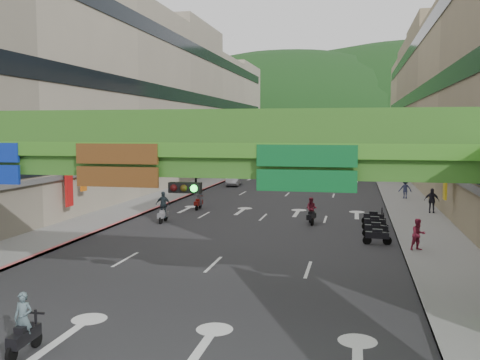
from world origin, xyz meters
TOP-DOWN VIEW (x-y plane):
  - road_slab at (0.00, 50.00)m, footprint 18.00×140.00m
  - sidewalk_left at (-11.00, 50.00)m, footprint 4.00×140.00m
  - sidewalk_right at (11.00, 50.00)m, footprint 4.00×140.00m
  - curb_left at (-9.10, 50.00)m, footprint 0.20×140.00m
  - curb_right at (9.10, 50.00)m, footprint 0.20×140.00m
  - building_row_left at (-18.93, 50.00)m, footprint 12.80×95.00m
  - building_row_right at (18.93, 50.00)m, footprint 12.80×95.00m
  - overpass_near at (0.93, 5.38)m, footprint 28.00×12.27m
  - overpass_far at (0.00, 65.00)m, footprint 28.00×2.20m
  - hill_left at (-15.00, 160.00)m, footprint 168.00×140.00m
  - hill_right at (25.00, 180.00)m, footprint 208.00×176.00m
  - bunting_string at (0.00, 30.00)m, footprint 26.00×0.36m
  - scooter_rider_near at (-2.63, 1.00)m, footprint 0.58×1.60m
  - scooter_rider_mid at (3.68, 23.90)m, footprint 0.81×1.59m
  - scooter_rider_left at (-6.36, 22.34)m, footprint 1.09×1.60m
  - scooter_rider_far at (-5.73, 28.68)m, footprint 0.82×1.60m
  - parked_scooter_row at (7.80, 21.49)m, footprint 1.60×7.16m
  - car_silver at (-7.00, 46.98)m, footprint 1.65×4.00m
  - car_yellow at (1.02, 56.84)m, footprint 1.55×3.64m
  - pedestrian_red at (9.80, 16.60)m, footprint 1.01×0.93m
  - pedestrian_dark at (12.20, 29.96)m, footprint 1.12×0.55m
  - pedestrian_blue at (10.98, 38.22)m, footprint 0.93×0.70m

SIDE VIEW (x-z plane):
  - hill_left at x=-15.00m, z-range -56.00..56.00m
  - hill_right at x=25.00m, z-range -64.00..64.00m
  - road_slab at x=0.00m, z-range 0.00..0.02m
  - sidewalk_left at x=-11.00m, z-range 0.00..0.15m
  - sidewalk_right at x=11.00m, z-range 0.00..0.15m
  - curb_left at x=-9.10m, z-range 0.00..0.18m
  - curb_right at x=9.10m, z-range 0.00..0.18m
  - parked_scooter_row at x=7.80m, z-range -0.02..1.06m
  - car_yellow at x=1.02m, z-range 0.00..1.23m
  - car_silver at x=-7.00m, z-range 0.00..1.29m
  - scooter_rider_near at x=-2.63m, z-range -0.09..1.74m
  - pedestrian_red at x=9.80m, z-range 0.00..1.66m
  - pedestrian_blue at x=10.98m, z-range 0.00..1.81m
  - pedestrian_dark at x=12.20m, z-range 0.00..1.85m
  - scooter_rider_mid at x=3.68m, z-range 0.01..1.84m
  - scooter_rider_far at x=-5.73m, z-range 0.01..1.99m
  - scooter_rider_left at x=-6.36m, z-range 0.01..2.19m
  - overpass_near at x=0.93m, z-range 1.66..8.76m
  - overpass_far at x=0.00m, z-range 1.85..8.95m
  - bunting_string at x=0.00m, z-range 5.73..6.19m
  - building_row_left at x=-18.93m, z-range -0.04..18.96m
  - building_row_right at x=18.93m, z-range -0.04..18.96m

